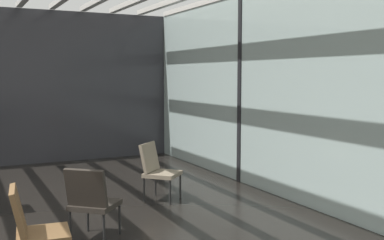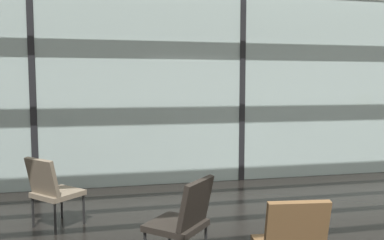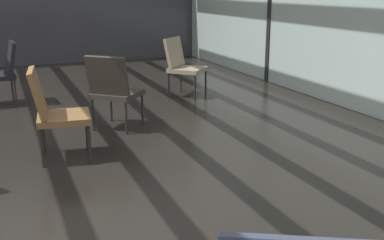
# 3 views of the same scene
# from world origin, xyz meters

# --- Properties ---
(lounge_chair_1) EXTENTS (0.71, 0.71, 0.87)m
(lounge_chair_1) POSITION_xyz_m (-1.67, 2.02, 0.49)
(lounge_chair_1) COLOR #28231E
(lounge_chair_1) RESTS_ON ground
(lounge_chair_3) EXTENTS (0.51, 0.56, 0.87)m
(lounge_chair_3) POSITION_xyz_m (-3.47, 0.88, 0.49)
(lounge_chair_3) COLOR black
(lounge_chair_3) RESTS_ON ground
(lounge_chair_5) EXTENTS (0.54, 0.58, 0.87)m
(lounge_chair_5) POSITION_xyz_m (-0.96, 1.28, 0.49)
(lounge_chair_5) COLOR brown
(lounge_chair_5) RESTS_ON ground
(lounge_chair_6) EXTENTS (0.71, 0.71, 0.87)m
(lounge_chair_6) POSITION_xyz_m (-3.02, 3.38, 0.49)
(lounge_chair_6) COLOR #7F705B
(lounge_chair_6) RESTS_ON ground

